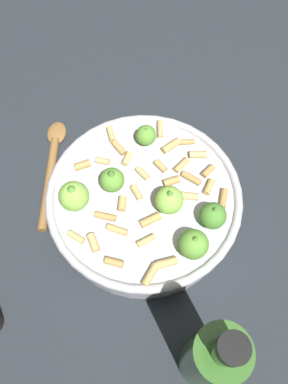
# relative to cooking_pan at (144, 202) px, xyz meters

# --- Properties ---
(ground_plane) EXTENTS (2.40, 2.40, 0.00)m
(ground_plane) POSITION_rel_cooking_pan_xyz_m (-0.00, 0.00, -0.04)
(ground_plane) COLOR #23282D
(cooking_pan) EXTENTS (0.31, 0.31, 0.12)m
(cooking_pan) POSITION_rel_cooking_pan_xyz_m (0.00, 0.00, 0.00)
(cooking_pan) COLOR #B7B7BC
(cooking_pan) RESTS_ON ground
(olive_oil_bottle) EXTENTS (0.06, 0.06, 0.24)m
(olive_oil_bottle) POSITION_rel_cooking_pan_xyz_m (0.12, -0.23, 0.06)
(olive_oil_bottle) COLOR #336023
(olive_oil_bottle) RESTS_ON ground
(wooden_spoon) EXTENTS (0.05, 0.23, 0.02)m
(wooden_spoon) POSITION_rel_cooking_pan_xyz_m (-0.18, 0.07, -0.04)
(wooden_spoon) COLOR olive
(wooden_spoon) RESTS_ON ground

